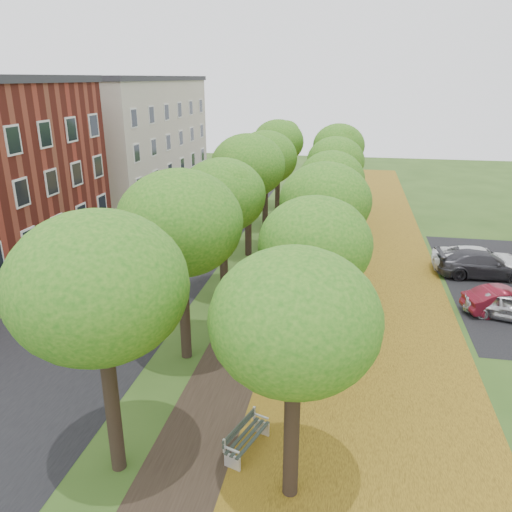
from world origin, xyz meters
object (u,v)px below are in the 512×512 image
at_px(bench, 246,437).
at_px(car_silver, 509,305).
at_px(car_white, 480,261).
at_px(car_red, 505,301).
at_px(car_grey, 482,264).

bearing_deg(bench, car_silver, -23.94).
height_order(car_silver, car_white, car_white).
distance_m(car_silver, car_red, 0.52).
bearing_deg(car_white, car_grey, -176.34).
distance_m(car_grey, car_white, 0.50).
xyz_separation_m(bench, car_white, (9.86, 16.12, 0.26)).
relative_size(car_grey, car_white, 0.96).
distance_m(bench, car_silver, 14.42).
bearing_deg(car_grey, car_silver, 176.05).
xyz_separation_m(car_silver, car_grey, (0.00, 5.10, 0.08)).
xyz_separation_m(bench, car_silver, (9.86, 10.52, 0.19)).
distance_m(bench, car_white, 18.90).
distance_m(car_red, car_white, 5.09).
distance_m(bench, car_red, 14.80).
height_order(car_red, car_grey, car_grey).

